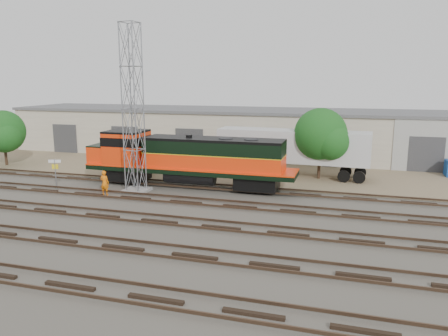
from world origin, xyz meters
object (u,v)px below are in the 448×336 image
(locomotive, at_px, (186,158))
(worker, at_px, (105,183))
(signal_tower, at_px, (133,112))
(semi_trailer, at_px, (296,147))

(locomotive, height_order, worker, locomotive)
(signal_tower, xyz_separation_m, semi_trailer, (11.28, 9.29, -3.61))
(locomotive, xyz_separation_m, semi_trailer, (8.06, 6.71, 0.23))
(worker, xyz_separation_m, semi_trailer, (13.09, 10.89, 1.69))
(locomotive, bearing_deg, semi_trailer, 39.80)
(worker, relative_size, semi_trailer, 0.14)
(worker, distance_m, semi_trailer, 17.11)
(semi_trailer, bearing_deg, locomotive, -137.33)
(semi_trailer, bearing_deg, signal_tower, -137.68)
(locomotive, height_order, signal_tower, signal_tower)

